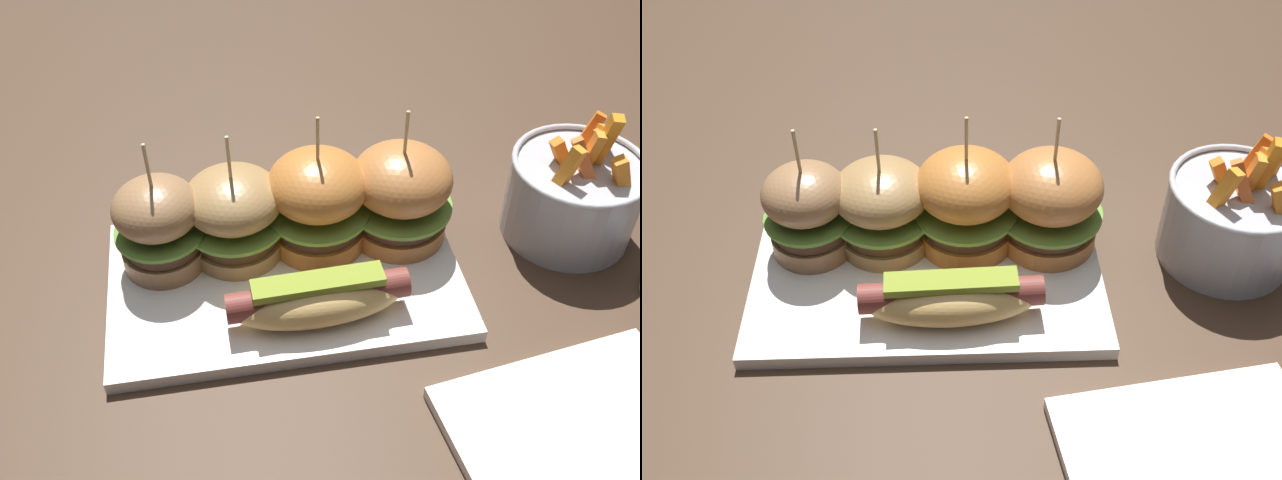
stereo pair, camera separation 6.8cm
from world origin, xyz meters
TOP-DOWN VIEW (x-y plane):
  - ground_plane at (0.00, 0.00)m, footprint 3.00×3.00m
  - platter_main at (0.00, 0.00)m, footprint 0.33×0.20m
  - hot_dog at (0.02, -0.05)m, footprint 0.16×0.06m
  - slider_far_left at (-0.11, 0.04)m, footprint 0.09×0.09m
  - slider_center_left at (-0.04, 0.04)m, footprint 0.10×0.10m
  - slider_center_right at (0.04, 0.04)m, footprint 0.10×0.10m
  - slider_far_right at (0.12, 0.04)m, footprint 0.10×0.10m
  - fries_bucket at (0.30, 0.03)m, footprint 0.13×0.13m

SIDE VIEW (x-z plane):
  - ground_plane at x=0.00m, z-range 0.00..0.00m
  - platter_main at x=0.00m, z-range 0.00..0.01m
  - hot_dog at x=0.02m, z-range 0.01..0.06m
  - fries_bucket at x=0.30m, z-range -0.03..0.12m
  - slider_center_left at x=-0.04m, z-range -0.01..0.13m
  - slider_far_left at x=-0.11m, z-range -0.01..0.13m
  - slider_far_right at x=0.12m, z-range -0.01..0.14m
  - slider_center_right at x=0.04m, z-range -0.01..0.14m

